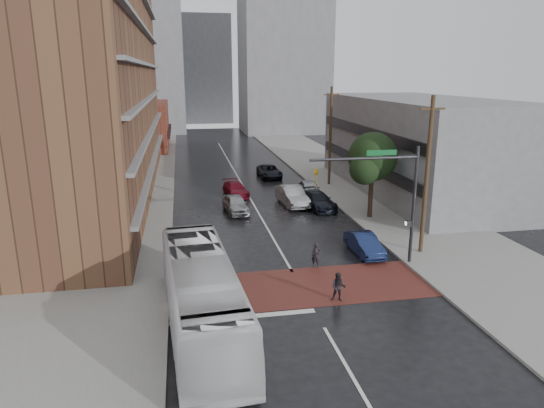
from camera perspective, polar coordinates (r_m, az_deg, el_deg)
ground at (r=26.36m, az=3.66°, el=-10.14°), size 160.00×160.00×0.00m
crosswalk at (r=26.80m, az=3.40°, el=-9.68°), size 14.00×5.00×0.02m
sidewalk_west at (r=49.66m, az=-16.67°, el=1.49°), size 9.00×90.00×0.15m
sidewalk_east at (r=52.37m, az=9.21°, el=2.62°), size 9.00×90.00×0.15m
apartment_block at (r=47.83m, az=-21.22°, el=17.47°), size 10.00×44.00×28.00m
storefront_west at (r=77.70m, az=-15.15°, el=8.90°), size 8.00×16.00×7.00m
building_east at (r=49.06m, az=16.94°, el=6.58°), size 11.00×26.00×9.00m
distant_tower_west at (r=101.50m, az=-15.83°, el=17.28°), size 18.00×16.00×32.00m
distant_tower_east at (r=97.39m, az=1.36°, el=19.11°), size 16.00×14.00×36.00m
distant_tower_center at (r=118.23m, az=-7.96°, el=15.36°), size 12.00×10.00×24.00m
street_tree at (r=38.55m, az=11.75°, el=5.10°), size 4.20×4.10×6.90m
signal_mast at (r=28.93m, az=13.90°, el=1.68°), size 6.50×0.30×7.20m
utility_pole_near at (r=31.46m, az=17.75°, el=3.22°), size 1.60×0.26×10.00m
utility_pole_far at (r=49.72m, az=6.88°, el=7.97°), size 1.60×0.26×10.00m
transit_bus at (r=22.13m, az=-8.29°, el=-10.56°), size 3.71×12.43×3.42m
pedestrian_a at (r=29.10m, az=5.21°, el=-6.03°), size 0.66×0.57×1.53m
pedestrian_b at (r=25.12m, az=7.82°, el=-9.67°), size 0.91×0.82×1.53m
car_travel_a at (r=40.37m, az=-4.31°, el=0.00°), size 2.14×4.46×1.47m
car_travel_b at (r=42.50m, az=2.39°, el=0.95°), size 2.22×5.24×1.68m
car_travel_c at (r=46.03m, az=-4.30°, el=1.77°), size 2.44×4.63×1.28m
suv_travel at (r=54.02m, az=-0.31°, el=3.87°), size 2.34×4.98×1.38m
car_parked_near at (r=31.70m, az=10.80°, el=-4.65°), size 1.53×4.07×1.33m
car_parked_mid at (r=41.68m, az=5.36°, el=0.44°), size 2.77×5.19×1.43m
car_parked_far at (r=45.59m, az=4.42°, el=1.81°), size 2.11×4.63×1.54m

